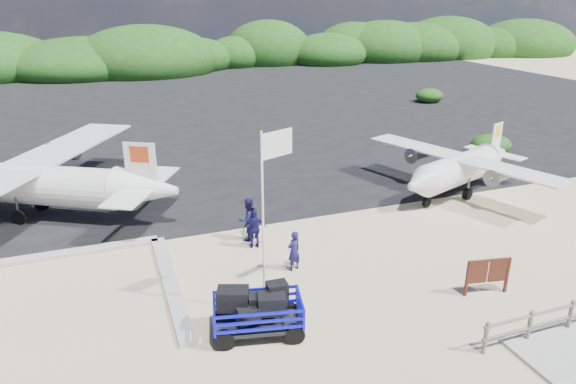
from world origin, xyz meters
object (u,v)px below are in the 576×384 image
Objects in this scene: aircraft_large at (352,116)px; aircraft_small at (52,117)px; flagpole at (265,311)px; crew_c at (255,229)px; baggage_cart at (258,334)px; crew_b at (248,219)px; signboard at (485,294)px; crew_a at (294,251)px.

aircraft_small is at bearing 10.09° from aircraft_large.
crew_c is (0.98, 4.22, 0.79)m from flagpole.
crew_c reaches higher than baggage_cart.
crew_b is 27.85m from aircraft_small.
baggage_cart is 1.73× the size of crew_c.
aircraft_large is (7.79, 24.87, 0.00)m from signboard.
crew_b is 23.06m from aircraft_large.
aircraft_large is (14.84, 23.31, 0.00)m from flagpole.
crew_c reaches higher than crew_a.
crew_a is at bearing 88.14° from aircraft_small.
aircraft_large is at bearing 57.51° from flagpole.
crew_a is 0.18× the size of aircraft_small.
crew_c reaches higher than aircraft_small.
crew_a is 24.95m from aircraft_large.
flagpole is 3.83× the size of crew_a.
signboard is at bearing 112.91° from crew_b.
flagpole is 5.11m from crew_b.
baggage_cart is at bearing 82.74° from aircraft_small.
aircraft_small is at bearing 103.77° from flagpole.
aircraft_small is at bearing -92.35° from crew_b.
crew_c is (-0.78, 2.14, 0.04)m from crew_a.
flagpole is 32.35m from aircraft_small.
signboard is 8.42m from crew_c.
aircraft_small is (-8.68, 27.20, -0.79)m from crew_c.
aircraft_small is at bearing -93.48° from crew_a.
aircraft_large is at bearing -115.89° from crew_c.
crew_a is at bearing 85.82° from crew_b.
baggage_cart is at bearing -117.07° from flagpole.
aircraft_large is at bearing -143.00° from crew_a.
crew_b reaches higher than crew_a.
crew_c is (0.05, -0.73, -0.10)m from crew_b.
crew_a is at bearing 156.16° from signboard.
signboard is at bearing 94.38° from aircraft_small.
crew_b is (-0.83, 2.87, 0.14)m from crew_a.
aircraft_large is at bearing 83.23° from signboard.
aircraft_large is (13.92, 18.36, -0.88)m from crew_b.
crew_b is 0.22× the size of aircraft_small.
crew_b is 1.12× the size of crew_c.
signboard is 0.19× the size of aircraft_small.
crew_c is 0.10× the size of aircraft_large.
baggage_cart is 6.21m from crew_b.
crew_b is at bearing 88.32° from aircraft_small.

